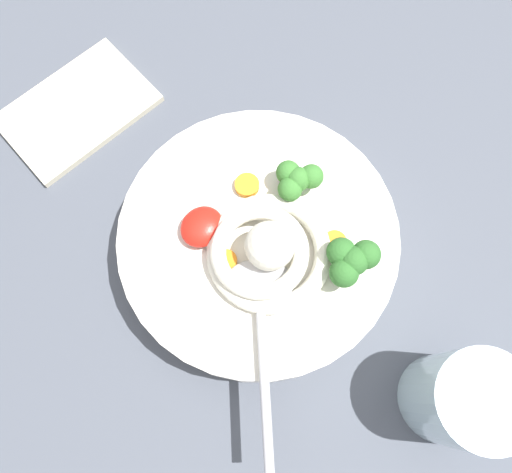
{
  "coord_description": "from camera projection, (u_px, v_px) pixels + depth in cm",
  "views": [
    {
      "loc": [
        10.53,
        8.05,
        51.03
      ],
      "look_at": [
        0.33,
        -0.59,
        9.42
      ],
      "focal_mm": 34.29,
      "sensor_mm": 36.0,
      "label": 1
    }
  ],
  "objects": [
    {
      "name": "broccoli_floret_front",
      "position": [
        351.0,
        260.0,
        0.41
      ],
      "size": [
        4.89,
        4.21,
        3.87
      ],
      "color": "#7A9E60",
      "rests_on": "soup_bowl"
    },
    {
      "name": "soup_spoon",
      "position": [
        260.0,
        300.0,
        0.41
      ],
      "size": [
        14.84,
        14.28,
        1.6
      ],
      "rotation": [
        0.0,
        0.0,
        0.76
      ],
      "color": "#B7B7BC",
      "rests_on": "soup_bowl"
    },
    {
      "name": "carrot_slice_extra_b",
      "position": [
        335.0,
        242.0,
        0.43
      ],
      "size": [
        2.13,
        2.13,
        0.51
      ],
      "primitive_type": "cylinder",
      "color": "orange",
      "rests_on": "soup_bowl"
    },
    {
      "name": "carrot_slice_beside_noodles",
      "position": [
        247.0,
        185.0,
        0.45
      ],
      "size": [
        2.26,
        2.26,
        0.71
      ],
      "primitive_type": "cylinder",
      "color": "orange",
      "rests_on": "soup_bowl"
    },
    {
      "name": "table_slab",
      "position": [
        262.0,
        260.0,
        0.51
      ],
      "size": [
        111.23,
        111.23,
        3.94
      ],
      "primitive_type": "cube",
      "color": "#474C56",
      "rests_on": "ground"
    },
    {
      "name": "noodle_pile",
      "position": [
        267.0,
        251.0,
        0.42
      ],
      "size": [
        12.02,
        11.78,
        4.83
      ],
      "color": "silver",
      "rests_on": "soup_bowl"
    },
    {
      "name": "soup_bowl",
      "position": [
        256.0,
        245.0,
        0.46
      ],
      "size": [
        25.5,
        25.5,
        5.48
      ],
      "color": "silver",
      "rests_on": "table_slab"
    },
    {
      "name": "folded_napkin",
      "position": [
        78.0,
        109.0,
        0.54
      ],
      "size": [
        16.98,
        12.48,
        0.8
      ],
      "primitive_type": "cube",
      "rotation": [
        0.0,
        0.0,
        -0.13
      ],
      "color": "beige",
      "rests_on": "table_slab"
    },
    {
      "name": "carrot_slice_rear",
      "position": [
        226.0,
        261.0,
        0.43
      ],
      "size": [
        2.02,
        2.02,
        0.55
      ],
      "primitive_type": "cylinder",
      "color": "orange",
      "rests_on": "soup_bowl"
    },
    {
      "name": "chili_sauce_dollop",
      "position": [
        202.0,
        227.0,
        0.43
      ],
      "size": [
        4.01,
        3.61,
        1.8
      ],
      "primitive_type": "ellipsoid",
      "color": "red",
      "rests_on": "soup_bowl"
    },
    {
      "name": "drinking_glass",
      "position": [
        459.0,
        402.0,
        0.4
      ],
      "size": [
        7.81,
        7.81,
        9.84
      ],
      "primitive_type": "cylinder",
      "color": "silver",
      "rests_on": "table_slab"
    },
    {
      "name": "broccoli_floret_right",
      "position": [
        296.0,
        179.0,
        0.43
      ],
      "size": [
        4.31,
        3.71,
        3.41
      ],
      "color": "#7A9E60",
      "rests_on": "soup_bowl"
    }
  ]
}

